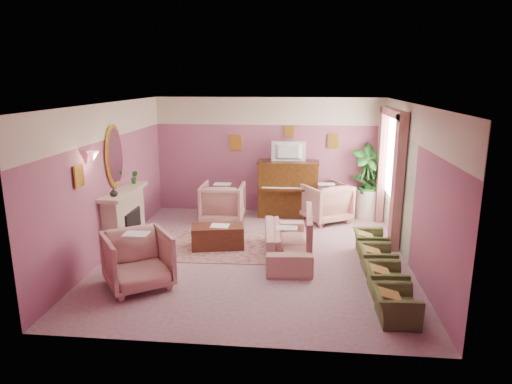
# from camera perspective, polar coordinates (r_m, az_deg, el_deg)

# --- Properties ---
(floor) EXTENTS (5.50, 6.00, 0.01)m
(floor) POSITION_cam_1_polar(r_m,az_deg,el_deg) (8.63, -0.00, -7.94)
(floor) COLOR gray
(floor) RESTS_ON ground
(ceiling) EXTENTS (5.50, 6.00, 0.01)m
(ceiling) POSITION_cam_1_polar(r_m,az_deg,el_deg) (8.02, -0.00, 10.97)
(ceiling) COLOR silver
(ceiling) RESTS_ON wall_back
(wall_back) EXTENTS (5.50, 0.02, 2.80)m
(wall_back) POSITION_cam_1_polar(r_m,az_deg,el_deg) (11.15, 1.55, 4.55)
(wall_back) COLOR #7E4F6F
(wall_back) RESTS_ON floor
(wall_front) EXTENTS (5.50, 0.02, 2.80)m
(wall_front) POSITION_cam_1_polar(r_m,az_deg,el_deg) (5.35, -3.24, -5.91)
(wall_front) COLOR #7E4F6F
(wall_front) RESTS_ON floor
(wall_left) EXTENTS (0.02, 6.00, 2.80)m
(wall_left) POSITION_cam_1_polar(r_m,az_deg,el_deg) (8.91, -17.89, 1.50)
(wall_left) COLOR #7E4F6F
(wall_left) RESTS_ON floor
(wall_right) EXTENTS (0.02, 6.00, 2.80)m
(wall_right) POSITION_cam_1_polar(r_m,az_deg,el_deg) (8.40, 19.01, 0.69)
(wall_right) COLOR #7E4F6F
(wall_right) RESTS_ON floor
(picture_rail_band) EXTENTS (5.50, 0.01, 0.65)m
(picture_rail_band) POSITION_cam_1_polar(r_m,az_deg,el_deg) (11.01, 1.58, 10.07)
(picture_rail_band) COLOR beige
(picture_rail_band) RESTS_ON wall_back
(stripe_panel) EXTENTS (0.01, 3.00, 2.15)m
(stripe_panel) POSITION_cam_1_polar(r_m,az_deg,el_deg) (9.71, 17.08, 0.57)
(stripe_panel) COLOR #B6C1A6
(stripe_panel) RESTS_ON wall_right
(fireplace_surround) EXTENTS (0.30, 1.40, 1.10)m
(fireplace_surround) POSITION_cam_1_polar(r_m,az_deg,el_deg) (9.24, -16.10, -3.40)
(fireplace_surround) COLOR #C0AC95
(fireplace_surround) RESTS_ON floor
(fireplace_inset) EXTENTS (0.18, 0.72, 0.68)m
(fireplace_inset) POSITION_cam_1_polar(r_m,az_deg,el_deg) (9.24, -15.46, -4.31)
(fireplace_inset) COLOR black
(fireplace_inset) RESTS_ON floor
(fire_ember) EXTENTS (0.06, 0.54, 0.10)m
(fire_ember) POSITION_cam_1_polar(r_m,az_deg,el_deg) (9.29, -15.16, -5.38)
(fire_ember) COLOR #ED3B03
(fire_ember) RESTS_ON floor
(mantel_shelf) EXTENTS (0.40, 1.55, 0.07)m
(mantel_shelf) POSITION_cam_1_polar(r_m,az_deg,el_deg) (9.08, -16.16, 0.03)
(mantel_shelf) COLOR #C0AC95
(mantel_shelf) RESTS_ON fireplace_surround
(hearth) EXTENTS (0.55, 1.50, 0.02)m
(hearth) POSITION_cam_1_polar(r_m,az_deg,el_deg) (9.34, -14.73, -6.61)
(hearth) COLOR #C0AC95
(hearth) RESTS_ON floor
(mirror_frame) EXTENTS (0.04, 0.72, 1.20)m
(mirror_frame) POSITION_cam_1_polar(r_m,az_deg,el_deg) (9.00, -17.29, 4.26)
(mirror_frame) COLOR gold
(mirror_frame) RESTS_ON wall_left
(mirror_glass) EXTENTS (0.01, 0.60, 1.06)m
(mirror_glass) POSITION_cam_1_polar(r_m,az_deg,el_deg) (8.99, -17.14, 4.26)
(mirror_glass) COLOR silver
(mirror_glass) RESTS_ON wall_left
(sconce_shade) EXTENTS (0.20, 0.20, 0.16)m
(sconce_shade) POSITION_cam_1_polar(r_m,az_deg,el_deg) (7.99, -19.74, 4.23)
(sconce_shade) COLOR pink
(sconce_shade) RESTS_ON wall_left
(piano) EXTENTS (1.40, 0.60, 1.30)m
(piano) POSITION_cam_1_polar(r_m,az_deg,el_deg) (10.96, 4.01, 0.36)
(piano) COLOR #3F220C
(piano) RESTS_ON floor
(piano_keyshelf) EXTENTS (1.30, 0.12, 0.06)m
(piano_keyshelf) POSITION_cam_1_polar(r_m,az_deg,el_deg) (10.60, 3.95, 0.28)
(piano_keyshelf) COLOR #3F220C
(piano_keyshelf) RESTS_ON piano
(piano_keys) EXTENTS (1.20, 0.08, 0.02)m
(piano_keys) POSITION_cam_1_polar(r_m,az_deg,el_deg) (10.59, 3.96, 0.50)
(piano_keys) COLOR white
(piano_keys) RESTS_ON piano
(piano_top) EXTENTS (1.45, 0.65, 0.04)m
(piano_top) POSITION_cam_1_polar(r_m,az_deg,el_deg) (10.82, 4.07, 3.76)
(piano_top) COLOR #3F220C
(piano_top) RESTS_ON piano
(television) EXTENTS (0.80, 0.12, 0.48)m
(television) POSITION_cam_1_polar(r_m,az_deg,el_deg) (10.72, 4.08, 5.24)
(television) COLOR black
(television) RESTS_ON piano
(print_back_left) EXTENTS (0.30, 0.03, 0.38)m
(print_back_left) POSITION_cam_1_polar(r_m,az_deg,el_deg) (11.15, -2.58, 6.21)
(print_back_left) COLOR gold
(print_back_left) RESTS_ON wall_back
(print_back_right) EXTENTS (0.26, 0.03, 0.34)m
(print_back_right) POSITION_cam_1_polar(r_m,az_deg,el_deg) (11.05, 9.64, 6.27)
(print_back_right) COLOR gold
(print_back_right) RESTS_ON wall_back
(print_back_mid) EXTENTS (0.22, 0.03, 0.26)m
(print_back_mid) POSITION_cam_1_polar(r_m,az_deg,el_deg) (11.00, 4.17, 7.55)
(print_back_mid) COLOR gold
(print_back_mid) RESTS_ON wall_back
(print_left_wall) EXTENTS (0.03, 0.28, 0.36)m
(print_left_wall) POSITION_cam_1_polar(r_m,az_deg,el_deg) (7.77, -21.27, 1.89)
(print_left_wall) COLOR gold
(print_left_wall) RESTS_ON wall_left
(window_blind) EXTENTS (0.03, 1.40, 1.80)m
(window_blind) POSITION_cam_1_polar(r_m,az_deg,el_deg) (9.82, 16.87, 4.46)
(window_blind) COLOR silver
(window_blind) RESTS_ON wall_right
(curtain_left) EXTENTS (0.16, 0.34, 2.60)m
(curtain_left) POSITION_cam_1_polar(r_m,az_deg,el_deg) (8.99, 17.27, 1.01)
(curtain_left) COLOR #A45E60
(curtain_left) RESTS_ON floor
(curtain_right) EXTENTS (0.16, 0.34, 2.60)m
(curtain_right) POSITION_cam_1_polar(r_m,az_deg,el_deg) (10.77, 15.40, 3.18)
(curtain_right) COLOR #A45E60
(curtain_right) RESTS_ON floor
(pelmet) EXTENTS (0.16, 2.20, 0.16)m
(pelmet) POSITION_cam_1_polar(r_m,az_deg,el_deg) (9.71, 16.76, 9.49)
(pelmet) COLOR #A45E60
(pelmet) RESTS_ON wall_right
(mantel_plant) EXTENTS (0.16, 0.16, 0.28)m
(mantel_plant) POSITION_cam_1_polar(r_m,az_deg,el_deg) (9.54, -14.97, 1.81)
(mantel_plant) COLOR #184D18
(mantel_plant) RESTS_ON mantel_shelf
(mantel_vase) EXTENTS (0.16, 0.16, 0.16)m
(mantel_vase) POSITION_cam_1_polar(r_m,az_deg,el_deg) (8.60, -17.37, -0.05)
(mantel_vase) COLOR beige
(mantel_vase) RESTS_ON mantel_shelf
(area_rug) EXTENTS (2.56, 1.88, 0.01)m
(area_rug) POSITION_cam_1_polar(r_m,az_deg,el_deg) (9.12, -4.30, -6.71)
(area_rug) COLOR #9C6463
(area_rug) RESTS_ON floor
(coffee_table) EXTENTS (1.08, 0.69, 0.45)m
(coffee_table) POSITION_cam_1_polar(r_m,az_deg,el_deg) (8.96, -4.82, -5.61)
(coffee_table) COLOR #492315
(coffee_table) RESTS_ON floor
(table_paper) EXTENTS (0.35, 0.28, 0.01)m
(table_paper) POSITION_cam_1_polar(r_m,az_deg,el_deg) (8.88, -4.53, -4.22)
(table_paper) COLOR white
(table_paper) RESTS_ON coffee_table
(sofa) EXTENTS (0.67, 2.00, 0.81)m
(sofa) POSITION_cam_1_polar(r_m,az_deg,el_deg) (8.42, 3.88, -5.59)
(sofa) COLOR tan
(sofa) RESTS_ON floor
(sofa_throw) EXTENTS (0.10, 1.52, 0.56)m
(sofa_throw) POSITION_cam_1_polar(r_m,az_deg,el_deg) (8.36, 6.65, -4.39)
(sofa_throw) COLOR #A45E60
(sofa_throw) RESTS_ON sofa
(floral_armchair_left) EXTENTS (0.95, 0.95, 0.99)m
(floral_armchair_left) POSITION_cam_1_polar(r_m,az_deg,el_deg) (10.55, -4.18, -1.04)
(floral_armchair_left) COLOR tan
(floral_armchair_left) RESTS_ON floor
(floral_armchair_right) EXTENTS (0.95, 0.95, 0.99)m
(floral_armchair_right) POSITION_cam_1_polar(r_m,az_deg,el_deg) (10.65, 8.70, -1.03)
(floral_armchair_right) COLOR tan
(floral_armchair_right) RESTS_ON floor
(floral_armchair_front) EXTENTS (0.95, 0.95, 0.99)m
(floral_armchair_front) POSITION_cam_1_polar(r_m,az_deg,el_deg) (7.46, -14.57, -7.90)
(floral_armchair_front) COLOR tan
(floral_armchair_front) RESTS_ON floor
(olive_chair_a) EXTENTS (0.47, 0.68, 0.58)m
(olive_chair_a) POSITION_cam_1_polar(r_m,az_deg,el_deg) (6.64, 17.08, -12.85)
(olive_chair_a) COLOR #4A572B
(olive_chair_a) RESTS_ON floor
(olive_chair_b) EXTENTS (0.47, 0.68, 0.58)m
(olive_chair_b) POSITION_cam_1_polar(r_m,az_deg,el_deg) (7.36, 15.87, -10.01)
(olive_chair_b) COLOR #4A572B
(olive_chair_b) RESTS_ON floor
(olive_chair_c) EXTENTS (0.47, 0.68, 0.58)m
(olive_chair_c) POSITION_cam_1_polar(r_m,az_deg,el_deg) (8.11, 14.89, -7.68)
(olive_chair_c) COLOR #4A572B
(olive_chair_c) RESTS_ON floor
(olive_chair_d) EXTENTS (0.47, 0.68, 0.58)m
(olive_chair_d) POSITION_cam_1_polar(r_m,az_deg,el_deg) (8.87, 14.08, -5.74)
(olive_chair_d) COLOR #4A572B
(olive_chair_d) RESTS_ON floor
(side_table) EXTENTS (0.52, 0.52, 0.70)m
(side_table) POSITION_cam_1_polar(r_m,az_deg,el_deg) (11.10, 13.77, -1.43)
(side_table) COLOR silver
(side_table) RESTS_ON floor
(side_plant_big) EXTENTS (0.30, 0.30, 0.34)m
(side_plant_big) POSITION_cam_1_polar(r_m,az_deg,el_deg) (10.98, 13.93, 1.18)
(side_plant_big) COLOR #184D18
(side_plant_big) RESTS_ON side_table
(side_plant_small) EXTENTS (0.16, 0.16, 0.28)m
(side_plant_small) POSITION_cam_1_polar(r_m,az_deg,el_deg) (10.91, 14.61, 0.90)
(side_plant_small) COLOR #184D18
(side_plant_small) RESTS_ON side_table
(palm_pot) EXTENTS (0.34, 0.34, 0.34)m
(palm_pot) POSITION_cam_1_polar(r_m,az_deg,el_deg) (11.10, 13.46, -2.38)
(palm_pot) COLOR #9C4934
(palm_pot) RESTS_ON floor
(palm_plant) EXTENTS (0.76, 0.76, 1.44)m
(palm_plant) POSITION_cam_1_polar(r_m,az_deg,el_deg) (10.89, 13.72, 2.12)
(palm_plant) COLOR #184D18
(palm_plant) RESTS_ON palm_pot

